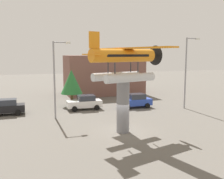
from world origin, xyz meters
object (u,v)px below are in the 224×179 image
object	(u,v)px
streetlight_secondary	(187,68)
tree_east	(72,82)
display_pedestal	(123,107)
car_mid_white	(85,102)
car_far_blue	(135,101)
storefront_building	(103,75)
streetlight_primary	(56,74)
floatplane_monument	(124,61)
car_near_black	(6,107)

from	to	relation	value
streetlight_secondary	tree_east	distance (m)	14.67
display_pedestal	car_mid_white	distance (m)	10.31
car_far_blue	streetlight_secondary	size ratio (longest dim) A/B	0.48
display_pedestal	storefront_building	world-z (taller)	storefront_building
streetlight_primary	storefront_building	world-z (taller)	streetlight_primary
display_pedestal	car_mid_white	size ratio (longest dim) A/B	1.07
floatplane_monument	streetlight_primary	distance (m)	8.46
car_far_blue	floatplane_monument	bearing A→B (deg)	61.31
car_near_black	streetlight_primary	world-z (taller)	streetlight_primary
storefront_building	car_far_blue	bearing A→B (deg)	-88.00
floatplane_monument	streetlight_primary	size ratio (longest dim) A/B	1.28
car_near_black	storefront_building	bearing A→B (deg)	-141.54
car_near_black	streetlight_secondary	xyz separation A→B (m)	(21.19, -3.26, 4.13)
car_near_black	streetlight_primary	size ratio (longest dim) A/B	0.52
floatplane_monument	storefront_building	bearing A→B (deg)	62.39
display_pedestal	streetlight_secondary	world-z (taller)	streetlight_secondary
floatplane_monument	streetlight_primary	bearing A→B (deg)	111.00
floatplane_monument	car_far_blue	distance (m)	11.76
car_near_black	car_mid_white	xyz separation A→B (m)	(9.00, -0.02, 0.00)
display_pedestal	streetlight_primary	distance (m)	8.63
car_near_black	storefront_building	world-z (taller)	storefront_building
car_mid_white	tree_east	size ratio (longest dim) A/B	0.89
tree_east	floatplane_monument	bearing A→B (deg)	-79.35
tree_east	storefront_building	bearing A→B (deg)	52.75
floatplane_monument	tree_east	world-z (taller)	floatplane_monument
streetlight_secondary	storefront_building	distance (m)	16.44
tree_east	car_mid_white	bearing A→B (deg)	-66.74
display_pedestal	tree_east	distance (m)	13.02
streetlight_primary	car_far_blue	bearing A→B (deg)	14.28
car_mid_white	streetlight_secondary	size ratio (longest dim) A/B	0.48
car_near_black	car_far_blue	size ratio (longest dim) A/B	1.00
display_pedestal	car_near_black	world-z (taller)	display_pedestal
display_pedestal	car_mid_white	bearing A→B (deg)	96.42
floatplane_monument	streetlight_secondary	distance (m)	12.96
car_near_black	car_mid_white	bearing A→B (deg)	179.86
storefront_building	tree_east	size ratio (longest dim) A/B	2.67
car_far_blue	tree_east	world-z (taller)	tree_east
car_far_blue	tree_east	bearing A→B (deg)	-25.33
streetlight_primary	display_pedestal	bearing A→B (deg)	-54.07
floatplane_monument	car_mid_white	distance (m)	11.48
streetlight_primary	streetlight_secondary	distance (m)	15.91
car_mid_white	display_pedestal	bearing A→B (deg)	96.42
storefront_building	tree_east	distance (m)	11.57
display_pedestal	car_near_black	bearing A→B (deg)	134.90
display_pedestal	car_far_blue	xyz separation A→B (m)	(5.18, 9.26, -1.36)
car_mid_white	streetlight_secondary	xyz separation A→B (m)	(12.19, -3.24, 4.13)
streetlight_primary	tree_east	world-z (taller)	streetlight_primary
car_mid_white	streetlight_primary	xyz separation A→B (m)	(-3.72, -3.45, 3.78)
storefront_building	car_near_black	bearing A→B (deg)	-141.54
car_near_black	car_far_blue	bearing A→B (deg)	176.57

